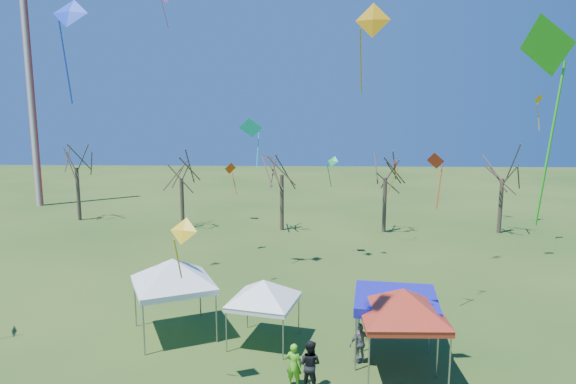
% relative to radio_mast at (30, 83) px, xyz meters
% --- Properties ---
extents(radio_mast, '(0.70, 0.70, 25.00)m').
position_rel_radio_mast_xyz_m(radio_mast, '(0.00, 0.00, 0.00)').
color(radio_mast, silver).
rests_on(radio_mast, ground).
extents(tree_0, '(3.83, 3.83, 8.44)m').
position_rel_radio_mast_xyz_m(tree_0, '(7.15, -6.62, -6.01)').
color(tree_0, '#3D2D21').
rests_on(tree_0, ground).
extents(tree_1, '(3.42, 3.42, 7.54)m').
position_rel_radio_mast_xyz_m(tree_1, '(17.23, -9.35, -6.71)').
color(tree_1, '#3D2D21').
rests_on(tree_1, ground).
extents(tree_2, '(3.71, 3.71, 8.18)m').
position_rel_radio_mast_xyz_m(tree_2, '(25.63, -9.62, -6.21)').
color(tree_2, '#3D2D21').
rests_on(tree_2, ground).
extents(tree_3, '(3.59, 3.59, 7.91)m').
position_rel_radio_mast_xyz_m(tree_3, '(34.03, -9.96, -6.42)').
color(tree_3, '#3D2D21').
rests_on(tree_3, ground).
extents(tree_4, '(3.58, 3.58, 7.89)m').
position_rel_radio_mast_xyz_m(tree_4, '(43.36, -10.00, -6.44)').
color(tree_4, '#3D2D21').
rests_on(tree_4, ground).
extents(tent_white_west, '(4.36, 4.36, 4.10)m').
position_rel_radio_mast_xyz_m(tent_white_west, '(21.75, -29.59, -9.19)').
color(tent_white_west, gray).
rests_on(tent_white_west, ground).
extents(tent_white_mid, '(3.65, 3.65, 3.31)m').
position_rel_radio_mast_xyz_m(tent_white_mid, '(25.86, -30.31, -9.83)').
color(tent_white_mid, gray).
rests_on(tent_white_mid, ground).
extents(tent_red, '(4.41, 4.41, 3.89)m').
position_rel_radio_mast_xyz_m(tent_red, '(31.38, -32.49, -9.36)').
color(tent_red, gray).
rests_on(tent_red, ground).
extents(tent_blue, '(3.69, 3.69, 2.59)m').
position_rel_radio_mast_xyz_m(tent_blue, '(31.34, -31.23, -10.12)').
color(tent_blue, gray).
rests_on(tent_blue, ground).
extents(person_grey, '(1.06, 0.83, 1.67)m').
position_rel_radio_mast_xyz_m(person_grey, '(29.86, -31.93, -11.66)').
color(person_grey, slate).
rests_on(person_grey, ground).
extents(person_green, '(0.69, 0.55, 1.65)m').
position_rel_radio_mast_xyz_m(person_green, '(27.25, -33.74, -11.68)').
color(person_green, '#5BC920').
rests_on(person_green, ground).
extents(person_dark, '(1.10, 1.00, 1.83)m').
position_rel_radio_mast_xyz_m(person_dark, '(27.83, -33.86, -11.59)').
color(person_dark, black).
rests_on(person_dark, ground).
extents(kite_12, '(0.97, 0.85, 2.61)m').
position_rel_radio_mast_xyz_m(kite_12, '(44.04, -13.78, -1.88)').
color(kite_12, orange).
rests_on(kite_12, ground).
extents(kite_17, '(0.96, 0.83, 2.71)m').
position_rel_radio_mast_xyz_m(kite_17, '(33.85, -26.64, -4.92)').
color(kite_17, red).
rests_on(kite_17, ground).
extents(kite_22, '(0.84, 0.94, 2.63)m').
position_rel_radio_mast_xyz_m(kite_22, '(34.21, -13.32, -6.62)').
color(kite_22, '#DA430B').
rests_on(kite_22, ground).
extents(kite_11, '(1.54, 1.05, 3.14)m').
position_rel_radio_mast_xyz_m(kite_11, '(24.26, -19.94, -3.59)').
color(kite_11, '#0CBBB5').
rests_on(kite_11, ground).
extents(kite_13, '(0.93, 0.89, 2.27)m').
position_rel_radio_mast_xyz_m(kite_13, '(22.42, -16.45, -6.55)').
color(kite_13, '#E33F0B').
rests_on(kite_13, ground).
extents(kite_27, '(1.15, 0.73, 2.79)m').
position_rel_radio_mast_xyz_m(kite_27, '(29.74, -34.23, 0.38)').
color(kite_27, orange).
rests_on(kite_27, ground).
extents(kite_19, '(0.96, 0.89, 2.17)m').
position_rel_radio_mast_xyz_m(kite_19, '(29.40, -17.12, -5.97)').
color(kite_19, green).
rests_on(kite_19, ground).
extents(kite_1, '(1.10, 0.78, 2.24)m').
position_rel_radio_mast_xyz_m(kite_1, '(23.45, -34.31, -6.53)').
color(kite_1, yellow).
rests_on(kite_1, ground).
extents(kite_8, '(1.40, 0.91, 4.01)m').
position_rel_radio_mast_xyz_m(kite_8, '(18.67, -31.35, 1.17)').
color(kite_8, blue).
rests_on(kite_8, ground).
extents(kite_5, '(1.19, 1.55, 4.67)m').
position_rel_radio_mast_xyz_m(kite_5, '(32.96, -39.44, -1.00)').
color(kite_5, green).
rests_on(kite_5, ground).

